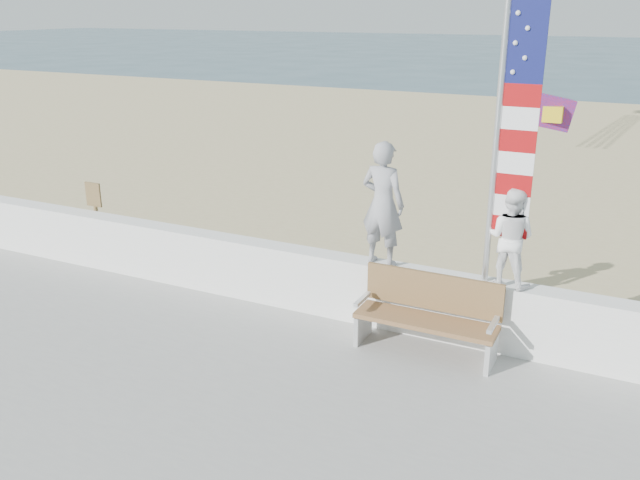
% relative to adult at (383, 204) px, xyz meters
% --- Properties ---
extents(ground, '(220.00, 220.00, 0.00)m').
position_rel_adult_xyz_m(ground, '(-1.03, -2.00, -1.92)').
color(ground, '#2C4958').
rests_on(ground, ground).
extents(sand, '(90.00, 40.00, 0.08)m').
position_rel_adult_xyz_m(sand, '(-1.03, 7.00, -1.88)').
color(sand, tan).
rests_on(sand, ground).
extents(seawall, '(30.00, 0.35, 0.90)m').
position_rel_adult_xyz_m(seawall, '(-1.03, 0.00, -1.29)').
color(seawall, white).
rests_on(seawall, boardwalk).
extents(adult, '(0.66, 0.48, 1.68)m').
position_rel_adult_xyz_m(adult, '(0.00, 0.00, 0.00)').
color(adult, '#929397').
rests_on(adult, seawall).
extents(child, '(0.68, 0.57, 1.25)m').
position_rel_adult_xyz_m(child, '(1.68, 0.00, -0.22)').
color(child, white).
rests_on(child, seawall).
extents(bench, '(1.80, 0.57, 1.00)m').
position_rel_adult_xyz_m(bench, '(0.83, -0.45, -1.23)').
color(bench, olive).
rests_on(bench, boardwalk).
extents(flag, '(0.50, 0.08, 3.50)m').
position_rel_adult_xyz_m(flag, '(1.54, -0.00, 1.07)').
color(flag, silver).
rests_on(flag, seawall).
extents(parafoil_kite, '(1.07, 0.68, 0.72)m').
position_rel_adult_xyz_m(parafoil_kite, '(1.38, 3.95, 0.80)').
color(parafoil_kite, red).
rests_on(parafoil_kite, ground).
extents(sign, '(0.32, 0.07, 1.46)m').
position_rel_adult_xyz_m(sign, '(-5.41, 0.30, -0.98)').
color(sign, olive).
rests_on(sign, sand).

